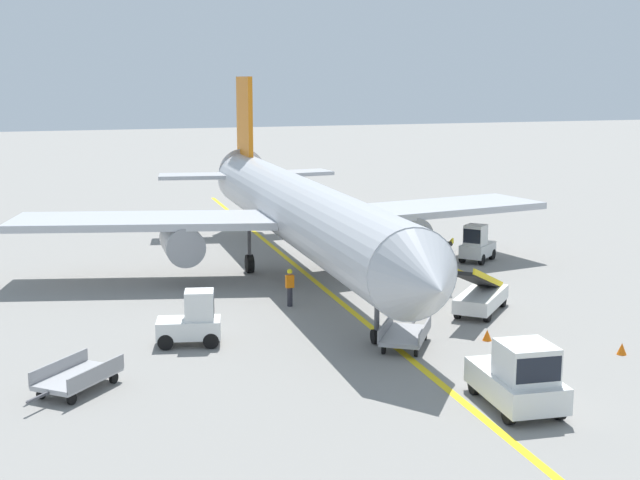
# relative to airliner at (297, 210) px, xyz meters

# --- Properties ---
(ground_plane) EXTENTS (300.00, 300.00, 0.00)m
(ground_plane) POSITION_rel_airliner_xyz_m (-0.94, -14.18, -3.42)
(ground_plane) COLOR gray
(taxi_line_yellow) EXTENTS (5.34, 79.86, 0.01)m
(taxi_line_yellow) POSITION_rel_airliner_xyz_m (-0.03, -9.18, -3.41)
(taxi_line_yellow) COLOR yellow
(taxi_line_yellow) RESTS_ON ground
(airliner) EXTENTS (28.55, 35.33, 10.10)m
(airliner) POSITION_rel_airliner_xyz_m (0.00, 0.00, 0.00)
(airliner) COLOR #B2B5BA
(airliner) RESTS_ON ground
(pushback_tug) EXTENTS (2.29, 3.79, 2.20)m
(pushback_tug) POSITION_rel_airliner_xyz_m (0.68, -19.63, -2.42)
(pushback_tug) COLOR silver
(pushback_tug) RESTS_ON ground
(baggage_tug_near_wing) EXTENTS (2.64, 1.84, 2.10)m
(baggage_tug_near_wing) POSITION_rel_airliner_xyz_m (-7.39, -9.80, -2.49)
(baggage_tug_near_wing) COLOR silver
(baggage_tug_near_wing) RESTS_ON ground
(baggage_tug_by_cargo_door) EXTENTS (2.68, 2.53, 2.10)m
(baggage_tug_by_cargo_door) POSITION_rel_airliner_xyz_m (10.44, 0.06, -2.49)
(baggage_tug_by_cargo_door) COLOR silver
(baggage_tug_by_cargo_door) RESTS_ON ground
(belt_loader_forward_hold) EXTENTS (3.04, 5.11, 2.59)m
(belt_loader_forward_hold) POSITION_rel_airliner_xyz_m (6.53, -2.77, -2.64)
(belt_loader_forward_hold) COLOR silver
(belt_loader_forward_hold) RESTS_ON ground
(belt_loader_aft_hold) EXTENTS (4.40, 4.44, 2.59)m
(belt_loader_aft_hold) POSITION_rel_airliner_xyz_m (5.19, -9.47, -2.64)
(belt_loader_aft_hold) COLOR silver
(belt_loader_aft_hold) RESTS_ON ground
(baggage_cart_loaded) EXTENTS (3.18, 3.28, 0.94)m
(baggage_cart_loaded) POSITION_rel_airliner_xyz_m (-11.90, -13.50, -2.95)
(baggage_cart_loaded) COLOR #A5A5A8
(baggage_cart_loaded) RESTS_ON ground
(baggage_cart_empty_trailing) EXTENTS (2.89, 3.53, 0.94)m
(baggage_cart_empty_trailing) POSITION_rel_airliner_xyz_m (0.09, -12.76, -2.95)
(baggage_cart_empty_trailing) COLOR #A5A5A8
(baggage_cart_empty_trailing) RESTS_ON ground
(ground_crew_marshaller) EXTENTS (0.36, 0.24, 1.70)m
(ground_crew_marshaller) POSITION_rel_airliner_xyz_m (-2.19, -5.61, -2.51)
(ground_crew_marshaller) COLOR #26262D
(ground_crew_marshaller) RESTS_ON ground
(safety_cone_nose_left) EXTENTS (0.36, 0.36, 0.44)m
(safety_cone_nose_left) POSITION_rel_airliner_xyz_m (7.18, -16.28, -3.20)
(safety_cone_nose_left) COLOR orange
(safety_cone_nose_left) RESTS_ON ground
(safety_cone_nose_right) EXTENTS (0.36, 0.36, 0.44)m
(safety_cone_nose_right) POSITION_rel_airliner_xyz_m (3.42, -13.10, -3.20)
(safety_cone_nose_right) COLOR orange
(safety_cone_nose_right) RESTS_ON ground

